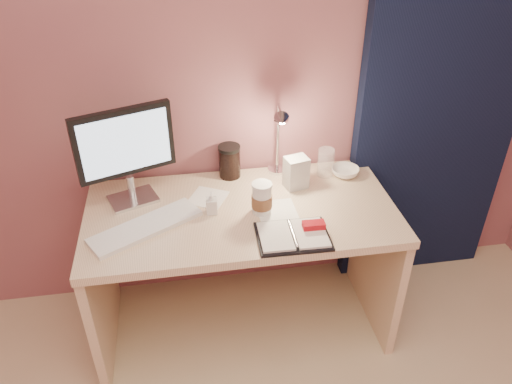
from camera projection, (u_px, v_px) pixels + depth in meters
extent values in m
plane|color=#975759|center=(228.00, 70.00, 2.27)|extent=(3.50, 0.00, 3.50)
cube|color=black|center=(443.00, 92.00, 2.45)|extent=(0.85, 0.08, 2.20)
cube|color=beige|center=(241.00, 213.00, 2.26)|extent=(1.40, 0.70, 0.04)
cube|color=beige|center=(101.00, 289.00, 2.37)|extent=(0.04, 0.66, 0.69)
cube|color=beige|center=(374.00, 258.00, 2.56)|extent=(0.04, 0.66, 0.69)
cube|color=beige|center=(234.00, 224.00, 2.71)|extent=(1.32, 0.03, 0.55)
cube|color=silver|center=(133.00, 199.00, 2.31)|extent=(0.25, 0.22, 0.01)
cylinder|color=silver|center=(131.00, 187.00, 2.27)|extent=(0.03, 0.03, 0.11)
cube|color=black|center=(124.00, 141.00, 2.15)|extent=(0.42, 0.18, 0.31)
cube|color=#BBDEFF|center=(121.00, 144.00, 2.12)|extent=(0.36, 0.14, 0.26)
cube|color=silver|center=(146.00, 227.00, 2.13)|extent=(0.49, 0.37, 0.02)
cube|color=black|center=(293.00, 236.00, 2.08)|extent=(0.31, 0.23, 0.01)
cube|color=white|center=(276.00, 236.00, 2.06)|extent=(0.14, 0.20, 0.01)
cube|color=white|center=(310.00, 233.00, 2.08)|extent=(0.14, 0.20, 0.01)
cube|color=#AC0E20|center=(314.00, 225.00, 2.10)|extent=(0.10, 0.05, 0.03)
cube|color=white|center=(277.00, 211.00, 2.24)|extent=(0.17, 0.17, 0.00)
cube|color=white|center=(208.00, 198.00, 2.33)|extent=(0.21, 0.21, 0.00)
cylinder|color=silver|center=(262.00, 199.00, 2.20)|extent=(0.08, 0.08, 0.14)
cylinder|color=brown|center=(262.00, 201.00, 2.20)|extent=(0.09, 0.09, 0.06)
cylinder|color=silver|center=(262.00, 185.00, 2.16)|extent=(0.09, 0.09, 0.01)
cylinder|color=white|center=(326.00, 162.00, 2.46)|extent=(0.08, 0.08, 0.14)
imported|color=white|center=(345.00, 172.00, 2.49)|extent=(0.17, 0.17, 0.04)
imported|color=silver|center=(212.00, 203.00, 2.20)|extent=(0.05, 0.05, 0.11)
cylinder|color=black|center=(230.00, 163.00, 2.45)|extent=(0.11, 0.11, 0.15)
cube|color=silver|center=(296.00, 173.00, 2.37)|extent=(0.12, 0.11, 0.16)
cylinder|color=silver|center=(277.00, 170.00, 2.53)|extent=(0.09, 0.09, 0.02)
cylinder|color=silver|center=(278.00, 138.00, 2.43)|extent=(0.01, 0.01, 0.34)
cone|color=silver|center=(290.00, 120.00, 2.21)|extent=(0.08, 0.07, 0.07)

